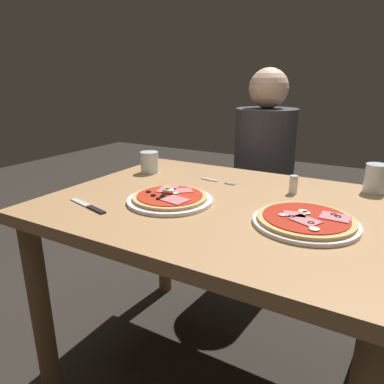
{
  "coord_description": "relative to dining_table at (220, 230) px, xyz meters",
  "views": [
    {
      "loc": [
        0.47,
        -1.02,
        1.12
      ],
      "look_at": [
        -0.09,
        -0.05,
        0.76
      ],
      "focal_mm": 32.71,
      "sensor_mm": 36.0,
      "label": 1
    }
  ],
  "objects": [
    {
      "name": "ground_plane",
      "position": [
        0.0,
        0.0,
        -0.62
      ],
      "size": [
        8.0,
        8.0,
        0.0
      ],
      "primitive_type": "plane",
      "color": "#28231E"
    },
    {
      "name": "dining_table",
      "position": [
        0.0,
        0.0,
        0.0
      ],
      "size": [
        1.13,
        0.89,
        0.73
      ],
      "color": "#9E754C",
      "rests_on": "ground"
    },
    {
      "name": "pizza_foreground",
      "position": [
        -0.14,
        -0.1,
        0.12
      ],
      "size": [
        0.29,
        0.29,
        0.05
      ],
      "color": "white",
      "rests_on": "dining_table"
    },
    {
      "name": "pizza_across_left",
      "position": [
        0.3,
        -0.07,
        0.12
      ],
      "size": [
        0.3,
        0.3,
        0.03
      ],
      "color": "white",
      "rests_on": "dining_table"
    },
    {
      "name": "water_glass_near",
      "position": [
        -0.43,
        0.18,
        0.15
      ],
      "size": [
        0.08,
        0.08,
        0.09
      ],
      "color": "silver",
      "rests_on": "dining_table"
    },
    {
      "name": "water_glass_far",
      "position": [
        0.44,
        0.36,
        0.16
      ],
      "size": [
        0.08,
        0.08,
        0.1
      ],
      "color": "silver",
      "rests_on": "dining_table"
    },
    {
      "name": "fork",
      "position": [
        -0.12,
        0.2,
        0.11
      ],
      "size": [
        0.16,
        0.03,
        0.0
      ],
      "color": "silver",
      "rests_on": "dining_table"
    },
    {
      "name": "knife",
      "position": [
        -0.34,
        -0.27,
        0.11
      ],
      "size": [
        0.19,
        0.07,
        0.01
      ],
      "color": "silver",
      "rests_on": "dining_table"
    },
    {
      "name": "salt_shaker",
      "position": [
        0.19,
        0.2,
        0.14
      ],
      "size": [
        0.03,
        0.03,
        0.07
      ],
      "color": "white",
      "rests_on": "dining_table"
    },
    {
      "name": "diner_person",
      "position": [
        -0.11,
        0.77,
        -0.06
      ],
      "size": [
        0.32,
        0.32,
        1.18
      ],
      "rotation": [
        0.0,
        0.0,
        3.14
      ],
      "color": "black",
      "rests_on": "ground"
    }
  ]
}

